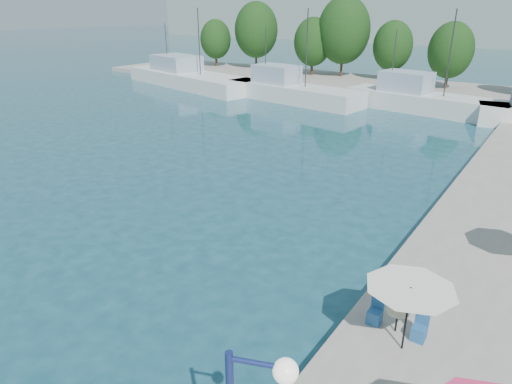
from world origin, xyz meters
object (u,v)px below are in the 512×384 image
Objects in this scene: trawler_01 at (188,78)px; umbrella_white at (410,295)px; trawler_03 at (422,101)px; trawler_02 at (290,91)px.

trawler_01 is 53.23m from umbrella_white.
trawler_03 is (30.42, 1.66, 0.00)m from trawler_01.
umbrella_white is at bearing -27.80° from trawler_01.
trawler_03 is at bearing 16.20° from trawler_01.
trawler_02 is at bearing 125.23° from umbrella_white.
trawler_02 is 41.18m from umbrella_white.
trawler_01 is at bearing 139.12° from umbrella_white.
trawler_01 is 16.53m from trawler_02.
trawler_03 is at bearing 19.34° from trawler_02.
trawler_02 reaches higher than umbrella_white.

